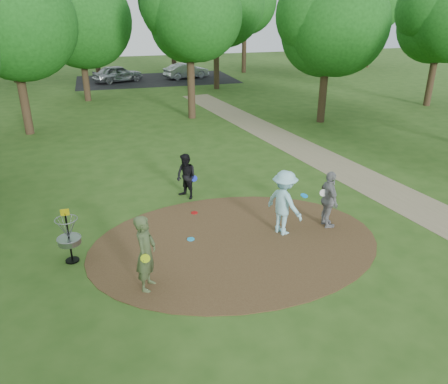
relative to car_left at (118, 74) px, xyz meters
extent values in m
plane|color=#2D5119|center=(1.42, -29.53, -0.73)|extent=(100.00, 100.00, 0.00)
cylinder|color=#47301C|center=(1.42, -29.53, -0.72)|extent=(8.40, 8.40, 0.02)
cube|color=#8C7A5B|center=(7.92, -27.53, -0.72)|extent=(7.55, 39.89, 0.01)
cube|color=black|center=(3.42, 0.47, -0.72)|extent=(14.00, 8.00, 0.01)
imported|color=#4C5D36|center=(-1.27, -31.00, 0.24)|extent=(0.72, 0.84, 1.94)
cylinder|color=#CDEE1A|center=(-1.31, -31.31, 0.29)|extent=(0.22, 0.08, 0.22)
imported|color=#9CDDE9|center=(2.96, -29.35, 0.26)|extent=(1.20, 1.47, 1.98)
cylinder|color=#0D89E5|center=(3.58, -29.37, 0.43)|extent=(0.30, 0.30, 0.08)
imported|color=black|center=(0.72, -26.01, 0.08)|extent=(0.92, 0.98, 1.61)
cylinder|color=#0B20C6|center=(0.99, -26.05, -0.01)|extent=(0.22, 0.06, 0.22)
imported|color=gray|center=(4.42, -29.34, 0.18)|extent=(0.52, 1.09, 1.81)
cylinder|color=white|center=(4.22, -29.34, 0.43)|extent=(0.23, 0.11, 0.22)
cylinder|color=#1CA7E1|center=(0.21, -29.01, -0.70)|extent=(0.22, 0.22, 0.02)
cylinder|color=#B41212|center=(0.70, -27.33, -0.70)|extent=(0.22, 0.22, 0.02)
imported|color=#A5A9AD|center=(0.00, 0.00, 0.00)|extent=(4.60, 3.12, 1.45)
imported|color=#969A9D|center=(6.15, 0.32, -0.06)|extent=(4.30, 2.46, 1.34)
cylinder|color=black|center=(-3.08, -29.23, -0.05)|extent=(0.05, 0.05, 1.35)
cylinder|color=black|center=(-3.08, -29.23, -0.71)|extent=(0.36, 0.36, 0.04)
cylinder|color=gray|center=(-3.08, -29.23, -0.11)|extent=(0.60, 0.60, 0.16)
torus|color=gray|center=(-3.08, -29.23, -0.03)|extent=(0.63, 0.63, 0.03)
torus|color=gray|center=(-3.08, -29.23, 0.52)|extent=(0.58, 0.58, 0.02)
cube|color=yellow|center=(-3.08, -29.23, 0.72)|extent=(0.22, 0.02, 0.18)
cylinder|color=#332316|center=(-5.58, -15.53, 1.17)|extent=(0.44, 0.44, 3.80)
sphere|color=#164C14|center=(-5.58, -15.53, 4.58)|extent=(5.49, 5.49, 5.49)
cylinder|color=#332316|center=(3.42, -14.53, 1.36)|extent=(0.44, 0.44, 4.18)
sphere|color=#164C14|center=(3.42, -14.53, 4.81)|extent=(4.94, 4.94, 4.94)
cylinder|color=#332316|center=(10.42, -17.53, 1.08)|extent=(0.44, 0.44, 3.61)
sphere|color=#164C14|center=(10.42, -17.53, 4.36)|extent=(5.36, 5.36, 5.36)
cylinder|color=#332316|center=(-2.58, -7.53, 0.98)|extent=(0.44, 0.44, 3.42)
sphere|color=#164C14|center=(-2.58, -7.53, 4.39)|extent=(6.16, 6.16, 6.16)
cylinder|color=#332316|center=(7.42, -5.53, 1.46)|extent=(0.44, 0.44, 4.37)
sphere|color=#164C14|center=(7.42, -5.53, 5.39)|extent=(6.37, 6.37, 6.37)
cylinder|color=#332316|center=(19.42, -15.53, 1.17)|extent=(0.44, 0.44, 3.80)
sphere|color=#164C14|center=(19.42, -15.53, 4.54)|extent=(5.33, 5.33, 5.33)
camera|label=1|loc=(-1.96, -39.98, 5.63)|focal=35.00mm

